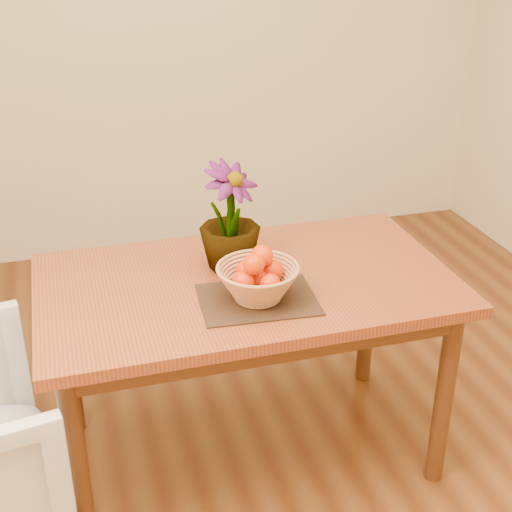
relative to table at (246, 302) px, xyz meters
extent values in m
plane|color=brown|center=(0.00, -0.30, -0.66)|extent=(4.50, 4.50, 0.00)
cube|color=beige|center=(0.00, 1.95, 0.69)|extent=(4.00, 0.02, 2.70)
cube|color=brown|center=(0.00, 0.00, 0.07)|extent=(1.40, 0.80, 0.04)
cube|color=#472610|center=(0.00, 0.00, 0.01)|extent=(1.28, 0.68, 0.08)
cylinder|color=#472610|center=(-0.62, -0.32, -0.31)|extent=(0.06, 0.06, 0.71)
cylinder|color=#472610|center=(0.62, -0.32, -0.31)|extent=(0.06, 0.06, 0.71)
cylinder|color=#472610|center=(-0.62, 0.32, -0.31)|extent=(0.06, 0.06, 0.71)
cylinder|color=#472610|center=(0.62, 0.32, -0.31)|extent=(0.06, 0.06, 0.71)
cube|color=#331F12|center=(0.00, -0.15, 0.09)|extent=(0.39, 0.30, 0.01)
cylinder|color=#A97246|center=(0.00, -0.15, 0.10)|extent=(0.13, 0.13, 0.01)
sphere|color=red|center=(0.00, -0.15, 0.17)|extent=(0.06, 0.06, 0.06)
sphere|color=red|center=(0.05, -0.12, 0.17)|extent=(0.07, 0.07, 0.07)
sphere|color=red|center=(-0.03, -0.09, 0.17)|extent=(0.07, 0.07, 0.07)
sphere|color=red|center=(-0.06, -0.17, 0.17)|extent=(0.07, 0.07, 0.07)
sphere|color=red|center=(0.02, -0.20, 0.17)|extent=(0.07, 0.07, 0.07)
sphere|color=red|center=(0.02, -0.13, 0.23)|extent=(0.07, 0.07, 0.07)
sphere|color=red|center=(-0.02, -0.17, 0.23)|extent=(0.07, 0.07, 0.07)
imported|color=#1E4614|center=(-0.03, 0.11, 0.28)|extent=(0.29, 0.29, 0.37)
camera|label=1|loc=(-0.56, -2.05, 1.23)|focal=50.00mm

